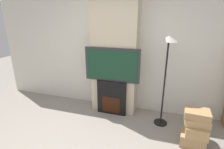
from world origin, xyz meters
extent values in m
cube|color=silver|center=(0.00, 2.03, 1.35)|extent=(6.00, 0.06, 2.70)
cube|color=beige|center=(0.00, 1.82, 1.35)|extent=(0.95, 0.37, 2.70)
cube|color=black|center=(0.00, 1.63, 0.38)|extent=(0.63, 0.14, 0.75)
cube|color=#33160A|center=(0.00, 1.56, 0.23)|extent=(0.39, 0.01, 0.36)
cube|color=#2D2D33|center=(0.00, 1.63, 1.10)|extent=(1.14, 0.06, 0.69)
cube|color=#143823|center=(0.00, 1.60, 1.10)|extent=(1.05, 0.01, 0.61)
cylinder|color=black|center=(1.05, 1.53, 0.01)|extent=(0.26, 0.26, 0.03)
cylinder|color=black|center=(1.05, 1.53, 0.82)|extent=(0.03, 0.03, 1.60)
cone|color=#B7B2A3|center=(1.05, 1.53, 1.67)|extent=(0.30, 0.30, 0.10)
cube|color=tan|center=(1.57, 1.05, 0.10)|extent=(0.42, 0.37, 0.21)
cube|color=tan|center=(1.60, 1.04, 0.29)|extent=(0.35, 0.32, 0.18)
cube|color=tan|center=(1.59, 1.06, 0.45)|extent=(0.37, 0.28, 0.13)
cube|color=tan|center=(1.58, 1.08, 0.57)|extent=(0.39, 0.31, 0.12)
camera|label=1|loc=(1.01, -1.63, 2.03)|focal=28.00mm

